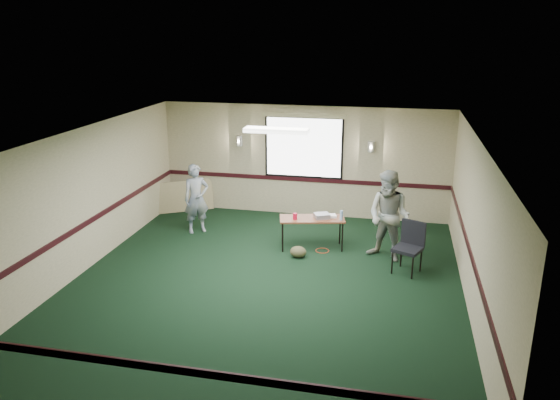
% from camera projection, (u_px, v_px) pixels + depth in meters
% --- Properties ---
extents(ground, '(8.00, 8.00, 0.00)m').
position_uv_depth(ground, '(265.00, 284.00, 9.90)').
color(ground, black).
rests_on(ground, ground).
extents(room_shell, '(8.00, 8.02, 8.00)m').
position_uv_depth(room_shell, '(288.00, 171.00, 11.40)').
color(room_shell, tan).
rests_on(room_shell, ground).
extents(folding_table, '(1.42, 0.82, 0.67)m').
position_uv_depth(folding_table, '(312.00, 220.00, 11.34)').
color(folding_table, '#562F18').
rests_on(folding_table, ground).
extents(projector, '(0.38, 0.35, 0.10)m').
position_uv_depth(projector, '(322.00, 216.00, 11.30)').
color(projector, gray).
rests_on(projector, folding_table).
extents(game_console, '(0.26, 0.23, 0.05)m').
position_uv_depth(game_console, '(331.00, 216.00, 11.37)').
color(game_console, white).
rests_on(game_console, folding_table).
extents(red_cup, '(0.09, 0.09, 0.13)m').
position_uv_depth(red_cup, '(295.00, 216.00, 11.23)').
color(red_cup, '#B00B28').
rests_on(red_cup, folding_table).
extents(water_bottle, '(0.06, 0.06, 0.21)m').
position_uv_depth(water_bottle, '(341.00, 215.00, 11.17)').
color(water_bottle, '#81A7D3').
rests_on(water_bottle, folding_table).
extents(duffel_bag, '(0.39, 0.34, 0.23)m').
position_uv_depth(duffel_bag, '(298.00, 252.00, 11.02)').
color(duffel_bag, '#3F3C24').
rests_on(duffel_bag, ground).
extents(cable_coil, '(0.36, 0.36, 0.01)m').
position_uv_depth(cable_coil, '(322.00, 251.00, 11.37)').
color(cable_coil, '#BF3917').
rests_on(cable_coil, ground).
extents(folded_table, '(1.40, 0.95, 0.76)m').
position_uv_depth(folded_table, '(183.00, 196.00, 13.75)').
color(folded_table, '#9B8E5F').
rests_on(folded_table, ground).
extents(conference_chair, '(0.64, 0.65, 0.98)m').
position_uv_depth(conference_chair, '(410.00, 243.00, 10.27)').
color(conference_chair, black).
rests_on(conference_chair, ground).
extents(person_left, '(0.68, 0.64, 1.57)m').
position_uv_depth(person_left, '(196.00, 199.00, 12.23)').
color(person_left, '#3B4E82').
rests_on(person_left, ground).
extents(person_right, '(1.09, 1.00, 1.82)m').
position_uv_depth(person_right, '(389.00, 216.00, 10.71)').
color(person_right, slate).
rests_on(person_right, ground).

